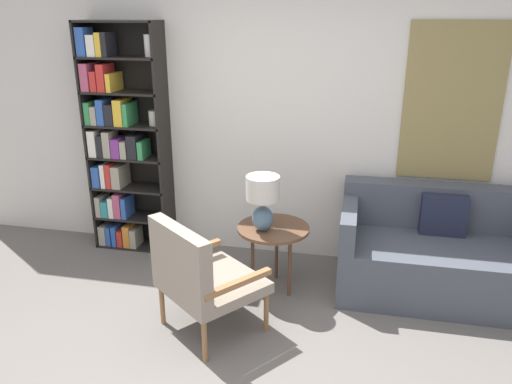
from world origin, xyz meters
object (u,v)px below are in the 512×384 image
(armchair, at_px, (198,274))
(side_table, at_px, (273,233))
(bookshelf, at_px, (120,144))
(table_lamp, at_px, (263,197))
(couch, at_px, (441,255))

(armchair, distance_m, side_table, 0.82)
(bookshelf, height_order, table_lamp, bookshelf)
(armchair, height_order, table_lamp, table_lamp)
(couch, bearing_deg, bookshelf, 174.77)
(armchair, bearing_deg, couch, 29.45)
(bookshelf, distance_m, couch, 2.98)
(couch, xyz_separation_m, table_lamp, (-1.42, -0.34, 0.52))
(armchair, height_order, couch, armchair)
(bookshelf, bearing_deg, side_table, -18.78)
(couch, distance_m, side_table, 1.38)
(armchair, distance_m, couch, 2.01)
(armchair, xyz_separation_m, couch, (1.74, 0.98, -0.16))
(table_lamp, bearing_deg, side_table, 47.33)
(armchair, relative_size, couch, 0.54)
(armchair, relative_size, side_table, 1.51)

